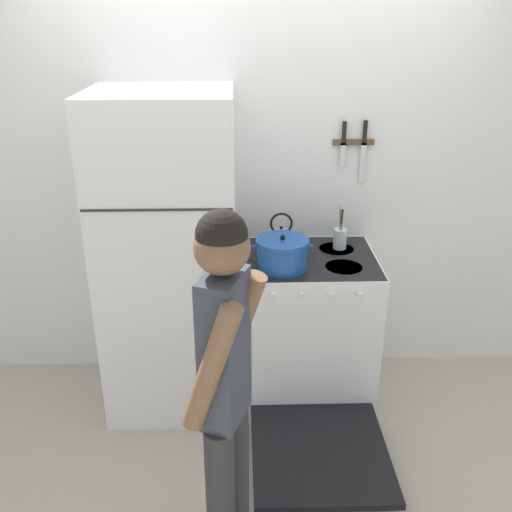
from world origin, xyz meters
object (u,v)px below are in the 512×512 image
object	(u,v)px
stove_range	(308,331)
utensil_jar	(340,237)
refrigerator	(170,259)
tea_kettle	(281,238)
person	(226,388)
dutch_oven_pot	(282,253)

from	to	relation	value
stove_range	utensil_jar	bearing A→B (deg)	42.43
refrigerator	tea_kettle	size ratio (longest dim) A/B	8.09
person	dutch_oven_pot	bearing A→B (deg)	5.82
tea_kettle	utensil_jar	distance (m)	0.35
dutch_oven_pot	person	size ratio (longest dim) A/B	0.20
person	refrigerator	bearing A→B (deg)	36.28
dutch_oven_pot	stove_range	bearing A→B (deg)	27.86
stove_range	tea_kettle	bearing A→B (deg)	133.23
stove_range	tea_kettle	world-z (taller)	tea_kettle
dutch_oven_pot	tea_kettle	size ratio (longest dim) A/B	1.44
stove_range	person	distance (m)	1.35
refrigerator	tea_kettle	world-z (taller)	refrigerator
stove_range	tea_kettle	distance (m)	0.58
dutch_oven_pot	person	bearing A→B (deg)	-104.70
stove_range	person	xyz separation A→B (m)	(-0.46, -1.18, 0.48)
tea_kettle	utensil_jar	xyz separation A→B (m)	(0.35, 0.01, 0.00)
utensil_jar	stove_range	bearing A→B (deg)	-137.57
dutch_oven_pot	tea_kettle	distance (m)	0.26
tea_kettle	person	bearing A→B (deg)	-102.53
refrigerator	dutch_oven_pot	bearing A→B (deg)	-10.19
stove_range	person	size ratio (longest dim) A/B	0.85
utensil_jar	tea_kettle	bearing A→B (deg)	-179.00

